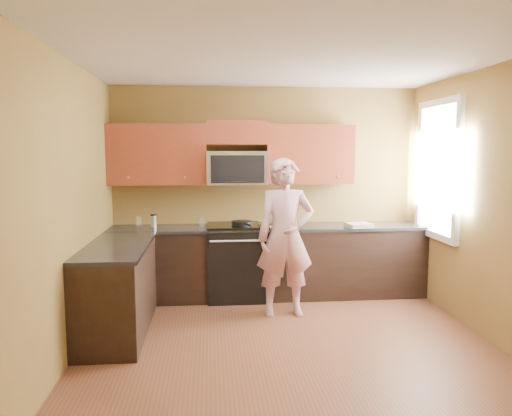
{
  "coord_description": "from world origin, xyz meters",
  "views": [
    {
      "loc": [
        -0.74,
        -4.44,
        1.87
      ],
      "look_at": [
        -0.2,
        1.3,
        1.2
      ],
      "focal_mm": 34.45,
      "sensor_mm": 36.0,
      "label": 1
    }
  ],
  "objects": [
    {
      "name": "wall_right",
      "position": [
        2.0,
        0.0,
        1.35
      ],
      "size": [
        0.0,
        4.0,
        4.0
      ],
      "primitive_type": "plane",
      "rotation": [
        1.57,
        0.0,
        -1.57
      ],
      "color": "brown",
      "rests_on": "ground"
    },
    {
      "name": "stove",
      "position": [
        -0.4,
        1.68,
        0.47
      ],
      "size": [
        0.76,
        0.65,
        0.95
      ],
      "primitive_type": null,
      "color": "black",
      "rests_on": "floor"
    },
    {
      "name": "cabinet_left_run",
      "position": [
        -1.7,
        0.6,
        0.44
      ],
      "size": [
        0.6,
        1.6,
        0.88
      ],
      "primitive_type": "cube",
      "color": "black",
      "rests_on": "floor"
    },
    {
      "name": "dish_towel",
      "position": [
        1.12,
        1.5,
        0.95
      ],
      "size": [
        0.34,
        0.3,
        0.05
      ],
      "primitive_type": "cube",
      "rotation": [
        0.0,
        0.0,
        0.21
      ],
      "color": "silver",
      "rests_on": "countertop_back"
    },
    {
      "name": "butter_tub",
      "position": [
        -0.08,
        1.71,
        0.92
      ],
      "size": [
        0.15,
        0.15,
        0.09
      ],
      "primitive_type": null,
      "rotation": [
        0.0,
        0.0,
        0.37
      ],
      "color": "gold",
      "rests_on": "countertop_back"
    },
    {
      "name": "wall_front",
      "position": [
        0.0,
        -2.0,
        1.35
      ],
      "size": [
        4.0,
        0.0,
        4.0
      ],
      "primitive_type": "plane",
      "rotation": [
        -1.57,
        0.0,
        0.0
      ],
      "color": "brown",
      "rests_on": "ground"
    },
    {
      "name": "upper_cab_over_mw",
      "position": [
        -0.4,
        1.83,
        2.1
      ],
      "size": [
        0.76,
        0.33,
        0.3
      ],
      "primitive_type": "cube",
      "color": "maroon",
      "rests_on": "wall_back"
    },
    {
      "name": "glass_c",
      "position": [
        -0.85,
        1.77,
        0.98
      ],
      "size": [
        0.09,
        0.09,
        0.12
      ],
      "primitive_type": "cylinder",
      "rotation": [
        0.0,
        0.0,
        -0.27
      ],
      "color": "silver",
      "rests_on": "countertop_back"
    },
    {
      "name": "countertop_back",
      "position": [
        0.0,
        1.69,
        0.9
      ],
      "size": [
        4.0,
        0.62,
        0.04
      ],
      "primitive_type": "cube",
      "color": "black",
      "rests_on": "cabinet_back_run"
    },
    {
      "name": "upper_cab_right",
      "position": [
        0.54,
        1.83,
        1.45
      ],
      "size": [
        1.12,
        0.33,
        0.75
      ],
      "primitive_type": null,
      "color": "maroon",
      "rests_on": "wall_back"
    },
    {
      "name": "cabinet_back_run",
      "position": [
        0.0,
        1.7,
        0.44
      ],
      "size": [
        4.0,
        0.6,
        0.88
      ],
      "primitive_type": "cube",
      "color": "black",
      "rests_on": "floor"
    },
    {
      "name": "microwave",
      "position": [
        -0.4,
        1.8,
        1.45
      ],
      "size": [
        0.76,
        0.4,
        0.42
      ],
      "primitive_type": null,
      "color": "silver",
      "rests_on": "wall_back"
    },
    {
      "name": "napkin_b",
      "position": [
        0.27,
        1.71,
        0.95
      ],
      "size": [
        0.16,
        0.17,
        0.07
      ],
      "primitive_type": "ellipsoid",
      "rotation": [
        0.0,
        0.0,
        -0.36
      ],
      "color": "silver",
      "rests_on": "countertop_back"
    },
    {
      "name": "floor",
      "position": [
        0.0,
        0.0,
        0.0
      ],
      "size": [
        4.0,
        4.0,
        0.0
      ],
      "primitive_type": "plane",
      "color": "brown",
      "rests_on": "ground"
    },
    {
      "name": "woman",
      "position": [
        0.11,
        0.99,
        0.9
      ],
      "size": [
        0.67,
        0.46,
        1.79
      ],
      "primitive_type": "imported",
      "rotation": [
        0.0,
        0.0,
        0.04
      ],
      "color": "#CF6783",
      "rests_on": "floor"
    },
    {
      "name": "window",
      "position": [
        1.98,
        1.2,
        1.65
      ],
      "size": [
        0.06,
        1.06,
        1.66
      ],
      "primitive_type": null,
      "color": "white",
      "rests_on": "wall_right"
    },
    {
      "name": "napkin_a",
      "position": [
        0.28,
        1.55,
        0.95
      ],
      "size": [
        0.13,
        0.14,
        0.06
      ],
      "primitive_type": "ellipsoid",
      "rotation": [
        0.0,
        0.0,
        -0.22
      ],
      "color": "silver",
      "rests_on": "countertop_back"
    },
    {
      "name": "countertop_left",
      "position": [
        -1.69,
        0.6,
        0.9
      ],
      "size": [
        0.62,
        1.6,
        0.04
      ],
      "primitive_type": "cube",
      "color": "black",
      "rests_on": "cabinet_left_run"
    },
    {
      "name": "glass_a",
      "position": [
        -1.65,
        1.87,
        0.98
      ],
      "size": [
        0.09,
        0.09,
        0.12
      ],
      "primitive_type": "cylinder",
      "rotation": [
        0.0,
        0.0,
        0.34
      ],
      "color": "silver",
      "rests_on": "countertop_back"
    },
    {
      "name": "toast_slice",
      "position": [
        0.0,
        1.56,
        0.93
      ],
      "size": [
        0.13,
        0.13,
        0.01
      ],
      "primitive_type": "cube",
      "rotation": [
        0.0,
        0.0,
        -0.21
      ],
      "color": "#B27F47",
      "rests_on": "countertop_back"
    },
    {
      "name": "upper_cab_left",
      "position": [
        -1.39,
        1.83,
        1.45
      ],
      "size": [
        1.22,
        0.33,
        0.75
      ],
      "primitive_type": null,
      "color": "maroon",
      "rests_on": "wall_back"
    },
    {
      "name": "frying_pan",
      "position": [
        -0.35,
        1.61,
        0.95
      ],
      "size": [
        0.38,
        0.5,
        0.06
      ],
      "primitive_type": null,
      "rotation": [
        0.0,
        0.0,
        0.3
      ],
      "color": "black",
      "rests_on": "stove"
    },
    {
      "name": "wall_left",
      "position": [
        -2.0,
        0.0,
        1.35
      ],
      "size": [
        0.0,
        4.0,
        4.0
      ],
      "primitive_type": "plane",
      "rotation": [
        1.57,
        0.0,
        1.57
      ],
      "color": "brown",
      "rests_on": "ground"
    },
    {
      "name": "ceiling",
      "position": [
        0.0,
        0.0,
        2.7
      ],
      "size": [
        4.0,
        4.0,
        0.0
      ],
      "primitive_type": "plane",
      "rotation": [
        3.14,
        0.0,
        0.0
      ],
      "color": "white",
      "rests_on": "ground"
    },
    {
      "name": "travel_mug",
      "position": [
        -1.45,
        1.75,
        0.92
      ],
      "size": [
        0.1,
        0.1,
        0.16
      ],
      "primitive_type": null,
      "rotation": [
        0.0,
        0.0,
        0.3
      ],
      "color": "silver",
      "rests_on": "countertop_back"
    },
    {
      "name": "wall_back",
      "position": [
        0.0,
        2.0,
        1.35
      ],
      "size": [
        4.0,
        0.0,
        4.0
      ],
      "primitive_type": "plane",
      "rotation": [
        1.57,
        0.0,
        0.0
      ],
      "color": "brown",
      "rests_on": "ground"
    }
  ]
}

